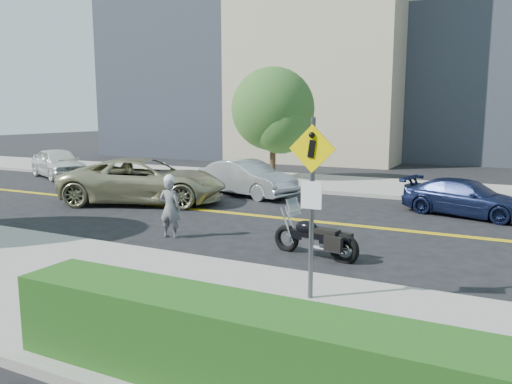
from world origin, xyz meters
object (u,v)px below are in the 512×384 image
object	(u,v)px
motorcyclist	(170,206)
motorcycle	(315,229)
pedestrian_sign	(312,191)
parked_car_white	(58,163)
parked_car_blue	(466,198)
parked_car_silver	(247,178)
suv	(145,181)

from	to	relation	value
motorcyclist	motorcycle	bearing A→B (deg)	170.29
pedestrian_sign	motorcyclist	distance (m)	5.77
parked_car_white	motorcyclist	bearing A→B (deg)	-96.65
parked_car_blue	pedestrian_sign	bearing A→B (deg)	-175.21
motorcycle	parked_car_white	bearing A→B (deg)	166.67
motorcyclist	motorcycle	xyz separation A→B (m)	(3.97, 0.03, -0.19)
motorcycle	parked_car_silver	distance (m)	8.58
suv	parked_car_silver	distance (m)	3.99
parked_car_blue	parked_car_silver	bearing A→B (deg)	103.21
motorcycle	parked_car_blue	world-z (taller)	motorcycle
motorcycle	parked_car_silver	xyz separation A→B (m)	(-5.28, 6.77, 0.06)
motorcyclist	suv	size ratio (longest dim) A/B	0.29
parked_car_white	parked_car_blue	xyz separation A→B (m)	(19.03, -1.02, -0.17)
motorcycle	parked_car_silver	size ratio (longest dim) A/B	0.50
parked_car_white	parked_car_silver	bearing A→B (deg)	-69.09
suv	pedestrian_sign	bearing A→B (deg)	-147.63
suv	parked_car_white	size ratio (longest dim) A/B	1.34
motorcyclist	parked_car_silver	size ratio (longest dim) A/B	0.39
motorcyclist	parked_car_white	world-z (taller)	motorcyclist
motorcycle	parked_car_white	world-z (taller)	parked_car_white
pedestrian_sign	suv	bearing A→B (deg)	143.30
parked_car_blue	parked_car_white	bearing A→B (deg)	102.35
motorcyclist	motorcycle	distance (m)	3.98
pedestrian_sign	motorcycle	world-z (taller)	pedestrian_sign
parked_car_silver	parked_car_blue	bearing A→B (deg)	-75.70
pedestrian_sign	parked_car_silver	distance (m)	11.50
motorcyclist	parked_car_silver	distance (m)	6.92
pedestrian_sign	parked_car_white	xyz separation A→B (m)	(-17.29, 10.31, -1.22)
suv	parked_car_blue	world-z (taller)	suv
pedestrian_sign	suv	xyz separation A→B (m)	(-8.78, 6.55, -1.15)
motorcyclist	parked_car_blue	xyz separation A→B (m)	(6.66, 6.49, -0.26)
parked_car_white	parked_car_blue	size ratio (longest dim) A/B	1.11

